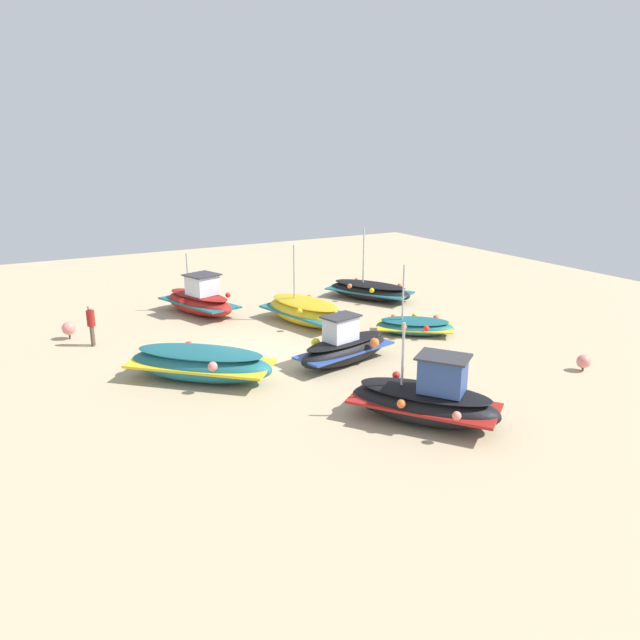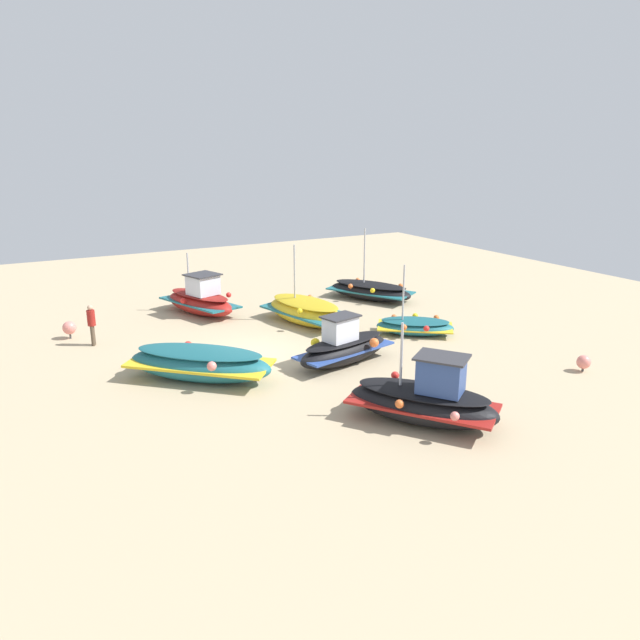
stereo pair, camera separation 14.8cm
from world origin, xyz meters
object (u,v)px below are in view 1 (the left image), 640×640
object	(u,v)px
fishing_boat_0	(344,347)
person_walking	(91,323)
fishing_boat_4	(200,300)
fishing_boat_6	(415,326)
mooring_buoy_1	(69,328)
fishing_boat_3	(426,400)
mooring_buoy_0	(584,361)
fishing_boat_2	(200,363)
fishing_boat_5	(305,311)
fishing_boat_1	(369,290)

from	to	relation	value
fishing_boat_0	person_walking	distance (m)	10.39
fishing_boat_4	fishing_boat_6	world-z (taller)	fishing_boat_6
mooring_buoy_1	fishing_boat_3	bearing A→B (deg)	-149.25
fishing_boat_4	mooring_buoy_0	bearing A→B (deg)	15.09
fishing_boat_2	mooring_buoy_1	bearing A→B (deg)	158.07
fishing_boat_0	fishing_boat_6	bearing A→B (deg)	-173.19
fishing_boat_6	person_walking	distance (m)	13.47
person_walking	fishing_boat_2	bearing A→B (deg)	-45.81
fishing_boat_4	fishing_boat_5	world-z (taller)	fishing_boat_5
fishing_boat_1	mooring_buoy_1	bearing A→B (deg)	-119.70
fishing_boat_4	fishing_boat_5	bearing A→B (deg)	24.27
fishing_boat_4	mooring_buoy_1	xyz separation A→B (m)	(-1.15, 6.09, -0.21)
fishing_boat_2	mooring_buoy_0	distance (m)	13.71
fishing_boat_1	fishing_boat_2	world-z (taller)	fishing_boat_1
fishing_boat_4	person_walking	distance (m)	5.95
fishing_boat_0	fishing_boat_2	world-z (taller)	fishing_boat_0
fishing_boat_3	fishing_boat_2	bearing A→B (deg)	-179.35
person_walking	mooring_buoy_1	bearing A→B (deg)	136.78
person_walking	mooring_buoy_0	distance (m)	19.03
fishing_boat_1	fishing_boat_2	bearing A→B (deg)	-87.71
fishing_boat_6	mooring_buoy_0	world-z (taller)	fishing_boat_6
fishing_boat_0	fishing_boat_4	distance (m)	9.67
fishing_boat_0	mooring_buoy_1	bearing A→B (deg)	-56.60
fishing_boat_1	fishing_boat_4	distance (m)	8.92
fishing_boat_2	mooring_buoy_1	size ratio (longest dim) A/B	6.66
fishing_boat_5	mooring_buoy_0	xyz separation A→B (m)	(-10.32, -5.95, -0.23)
fishing_boat_5	person_walking	bearing A→B (deg)	-111.81
fishing_boat_3	fishing_boat_0	bearing A→B (deg)	139.06
fishing_boat_3	fishing_boat_6	world-z (taller)	fishing_boat_6
fishing_boat_5	person_walking	world-z (taller)	fishing_boat_5
fishing_boat_4	fishing_boat_0	bearing A→B (deg)	-4.02
fishing_boat_2	person_walking	size ratio (longest dim) A/B	2.96
fishing_boat_1	mooring_buoy_0	bearing A→B (deg)	-24.06
fishing_boat_1	mooring_buoy_1	size ratio (longest dim) A/B	6.52
fishing_boat_4	fishing_boat_6	xyz separation A→B (m)	(-7.69, -7.07, -0.33)
fishing_boat_6	fishing_boat_1	bearing A→B (deg)	111.69
fishing_boat_2	fishing_boat_3	world-z (taller)	fishing_boat_3
fishing_boat_3	mooring_buoy_0	distance (m)	7.67
fishing_boat_3	fishing_boat_5	xyz separation A→B (m)	(10.82, -1.69, -0.10)
person_walking	mooring_buoy_0	bearing A→B (deg)	-18.38
mooring_buoy_0	fishing_boat_0	bearing A→B (deg)	55.53
fishing_boat_2	mooring_buoy_1	xyz separation A→B (m)	(7.16, 3.36, -0.13)
fishing_boat_0	fishing_boat_2	xyz separation A→B (m)	(1.03, 5.22, -0.03)
fishing_boat_0	person_walking	size ratio (longest dim) A/B	2.57
fishing_boat_4	fishing_boat_5	size ratio (longest dim) A/B	0.97
fishing_boat_2	fishing_boat_5	bearing A→B (deg)	77.30
fishing_boat_3	mooring_buoy_1	size ratio (longest dim) A/B	6.14
fishing_boat_1	mooring_buoy_1	world-z (taller)	fishing_boat_1
fishing_boat_3	fishing_boat_4	bearing A→B (deg)	152.08
person_walking	fishing_boat_0	bearing A→B (deg)	-21.24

